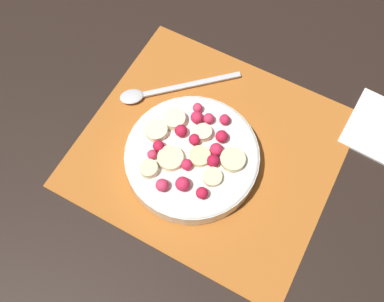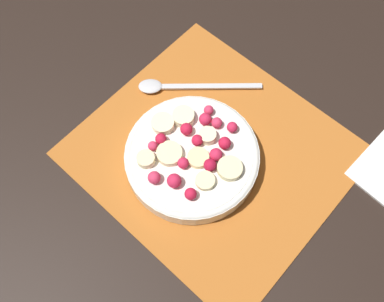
{
  "view_description": "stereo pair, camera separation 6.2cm",
  "coord_description": "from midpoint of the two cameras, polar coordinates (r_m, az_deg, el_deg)",
  "views": [
    {
      "loc": [
        -0.11,
        0.26,
        0.6
      ],
      "look_at": [
        0.01,
        0.03,
        0.04
      ],
      "focal_mm": 40.0,
      "sensor_mm": 36.0,
      "label": 1
    },
    {
      "loc": [
        -0.16,
        0.23,
        0.6
      ],
      "look_at": [
        0.01,
        0.03,
        0.04
      ],
      "focal_mm": 40.0,
      "sensor_mm": 36.0,
      "label": 2
    }
  ],
  "objects": [
    {
      "name": "ground_plane",
      "position": [
        0.67,
        -0.25,
        -0.04
      ],
      "size": [
        3.0,
        3.0,
        0.0
      ],
      "primitive_type": "plane",
      "color": "black"
    },
    {
      "name": "placemat",
      "position": [
        0.66,
        -0.25,
        0.07
      ],
      "size": [
        0.38,
        0.35,
        0.01
      ],
      "color": "#B26023",
      "rests_on": "ground_plane"
    },
    {
      "name": "fruit_bowl",
      "position": [
        0.63,
        -2.8,
        -0.95
      ],
      "size": [
        0.2,
        0.2,
        0.05
      ],
      "color": "silver",
      "rests_on": "placemat"
    },
    {
      "name": "spoon",
      "position": [
        0.71,
        -7.25,
        7.63
      ],
      "size": [
        0.16,
        0.15,
        0.01
      ],
      "rotation": [
        0.0,
        0.0,
        7.03
      ],
      "color": "silver",
      "rests_on": "placemat"
    }
  ]
}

